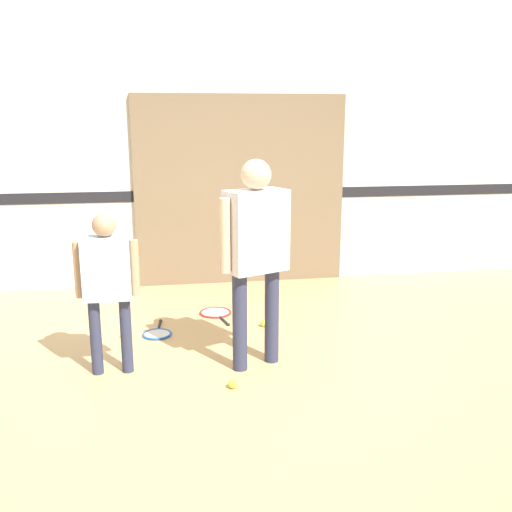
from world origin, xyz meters
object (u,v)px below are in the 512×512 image
person_instructor (256,242)px  racket_spare_on_floor (157,333)px  tennis_ball_near_instructor (233,384)px  tennis_ball_stray_left (264,323)px  racket_second_spare (216,313)px  tennis_ball_by_spare_racket (124,334)px  person_student_left (107,276)px

person_instructor → racket_spare_on_floor: bearing=111.7°
tennis_ball_near_instructor → tennis_ball_stray_left: bearing=69.8°
racket_second_spare → tennis_ball_by_spare_racket: size_ratio=8.56×
racket_spare_on_floor → racket_second_spare: (0.57, 0.45, 0.00)m
person_student_left → racket_second_spare: (0.89, 1.19, -0.74)m
tennis_ball_near_instructor → person_instructor: bearing=58.2°
person_student_left → tennis_ball_stray_left: size_ratio=18.45×
person_instructor → tennis_ball_by_spare_racket: size_ratio=24.05×
person_student_left → tennis_ball_stray_left: 1.67m
racket_second_spare → tennis_ball_near_instructor: tennis_ball_near_instructor is taller
racket_spare_on_floor → tennis_ball_by_spare_racket: size_ratio=7.44×
person_student_left → racket_spare_on_floor: (0.32, 0.73, -0.74)m
person_student_left → tennis_ball_near_instructor: 1.20m
racket_second_spare → tennis_ball_near_instructor: bearing=-14.6°
person_instructor → racket_second_spare: size_ratio=2.81×
racket_spare_on_floor → tennis_ball_by_spare_racket: 0.29m
tennis_ball_by_spare_racket → person_student_left: bearing=-93.6°
racket_spare_on_floor → tennis_ball_near_instructor: 1.26m
person_instructor → tennis_ball_by_spare_racket: (-1.05, 0.73, -0.95)m
tennis_ball_near_instructor → racket_second_spare: bearing=89.0°
racket_second_spare → racket_spare_on_floor: bearing=-64.8°
tennis_ball_stray_left → tennis_ball_by_spare_racket: bearing=-176.3°
person_instructor → racket_spare_on_floor: 1.46m
racket_second_spare → tennis_ball_by_spare_racket: (-0.85, -0.50, 0.02)m
racket_second_spare → person_student_left: bearing=-50.4°
person_instructor → tennis_ball_near_instructor: person_instructor is taller
person_student_left → tennis_ball_near_instructor: bearing=-24.7°
person_student_left → tennis_ball_stray_left: person_student_left is taller
racket_second_spare → tennis_ball_near_instructor: 1.60m
person_student_left → racket_second_spare: size_ratio=2.15×
person_instructor → tennis_ball_by_spare_racket: bearing=122.1°
person_student_left → tennis_ball_stray_left: (1.30, 0.77, -0.72)m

